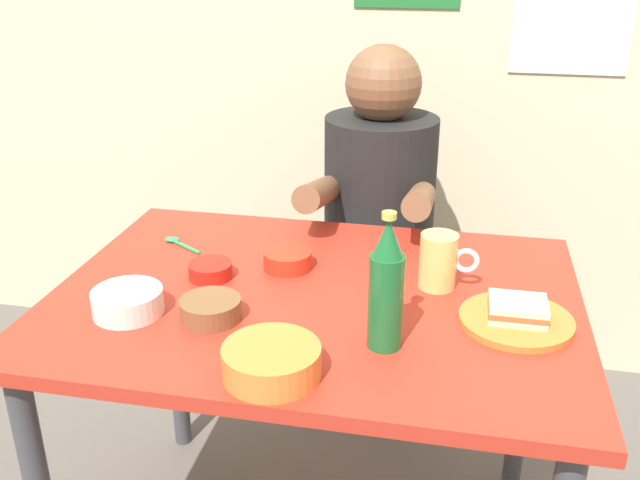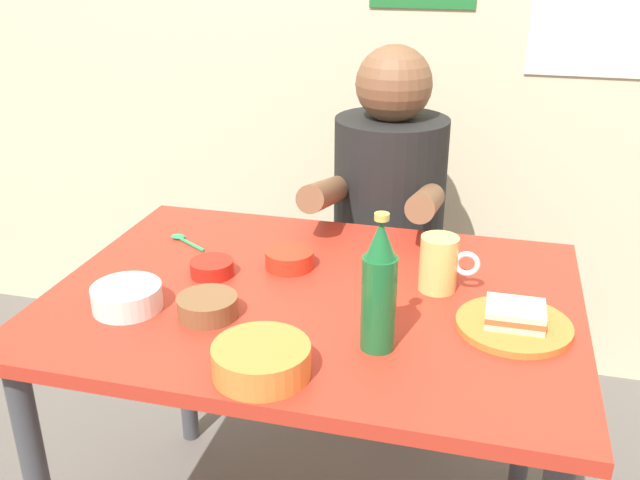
{
  "view_description": "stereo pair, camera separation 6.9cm",
  "coord_description": "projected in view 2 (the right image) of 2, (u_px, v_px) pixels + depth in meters",
  "views": [
    {
      "loc": [
        0.27,
        -1.28,
        1.43
      ],
      "look_at": [
        0.0,
        0.05,
        0.84
      ],
      "focal_mm": 39.36,
      "sensor_mm": 36.0,
      "label": 1
    },
    {
      "loc": [
        0.34,
        -1.27,
        1.43
      ],
      "look_at": [
        0.0,
        0.05,
        0.84
      ],
      "focal_mm": 39.36,
      "sensor_mm": 36.0,
      "label": 2
    }
  ],
  "objects": [
    {
      "name": "dining_table",
      "position": [
        314.0,
        331.0,
        1.52
      ],
      "size": [
        1.1,
        0.8,
        0.74
      ],
      "color": "#B72D1E",
      "rests_on": "ground"
    },
    {
      "name": "spoon",
      "position": [
        183.0,
        240.0,
        1.72
      ],
      "size": [
        0.11,
        0.07,
        0.01
      ],
      "color": "#26A559",
      "rests_on": "dining_table"
    },
    {
      "name": "sauce_bowl_chili",
      "position": [
        289.0,
        258.0,
        1.58
      ],
      "size": [
        0.11,
        0.11,
        0.04
      ],
      "color": "red",
      "rests_on": "dining_table"
    },
    {
      "name": "condiment_bowl_brown",
      "position": [
        208.0,
        305.0,
        1.38
      ],
      "size": [
        0.12,
        0.12,
        0.04
      ],
      "color": "brown",
      "rests_on": "dining_table"
    },
    {
      "name": "rice_bowl_white",
      "position": [
        127.0,
        296.0,
        1.41
      ],
      "size": [
        0.14,
        0.14,
        0.05
      ],
      "color": "silver",
      "rests_on": "dining_table"
    },
    {
      "name": "sambal_bowl_red",
      "position": [
        212.0,
        267.0,
        1.55
      ],
      "size": [
        0.1,
        0.1,
        0.03
      ],
      "color": "#B21E14",
      "rests_on": "dining_table"
    },
    {
      "name": "beer_mug",
      "position": [
        440.0,
        264.0,
        1.47
      ],
      "size": [
        0.13,
        0.08,
        0.12
      ],
      "color": "#D1BC66",
      "rests_on": "dining_table"
    },
    {
      "name": "soup_bowl_orange",
      "position": [
        261.0,
        359.0,
        1.19
      ],
      "size": [
        0.17,
        0.17,
        0.05
      ],
      "color": "orange",
      "rests_on": "dining_table"
    },
    {
      "name": "stool",
      "position": [
        384.0,
        315.0,
        2.18
      ],
      "size": [
        0.34,
        0.34,
        0.45
      ],
      "color": "#4C4C51",
      "rests_on": "ground"
    },
    {
      "name": "plate_orange",
      "position": [
        514.0,
        325.0,
        1.34
      ],
      "size": [
        0.22,
        0.22,
        0.01
      ],
      "primitive_type": "cylinder",
      "color": "orange",
      "rests_on": "dining_table"
    },
    {
      "name": "person_seated",
      "position": [
        389.0,
        190.0,
        2.01
      ],
      "size": [
        0.33,
        0.56,
        0.72
      ],
      "color": "black",
      "rests_on": "stool"
    },
    {
      "name": "beer_bottle",
      "position": [
        379.0,
        289.0,
        1.24
      ],
      "size": [
        0.06,
        0.06,
        0.26
      ],
      "color": "#19602D",
      "rests_on": "dining_table"
    },
    {
      "name": "sandwich",
      "position": [
        515.0,
        314.0,
        1.33
      ],
      "size": [
        0.11,
        0.09,
        0.04
      ],
      "color": "beige",
      "rests_on": "plate_orange"
    }
  ]
}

